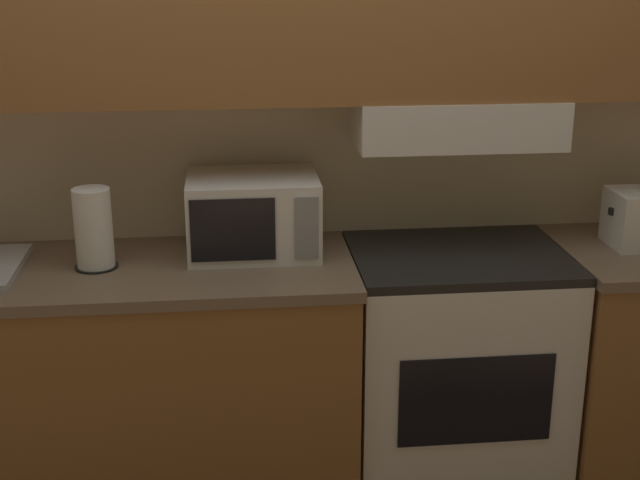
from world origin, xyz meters
TOP-DOWN VIEW (x-y plane):
  - ground_plane at (0.00, 0.00)m, footprint 16.00×16.00m
  - wall_back at (0.01, -0.06)m, footprint 5.52×0.38m
  - lower_counter_main at (-0.69, -0.30)m, footprint 1.76×0.62m
  - stove_range at (0.55, -0.29)m, footprint 0.72×0.58m
  - microwave at (-0.14, -0.20)m, footprint 0.43×0.34m
  - paper_towel_roll at (-0.65, -0.30)m, footprint 0.14×0.14m

SIDE VIEW (x-z plane):
  - ground_plane at x=0.00m, z-range 0.00..0.00m
  - stove_range at x=0.55m, z-range 0.00..0.91m
  - lower_counter_main at x=-0.69m, z-range 0.00..0.91m
  - paper_towel_roll at x=-0.65m, z-range 0.91..1.17m
  - microwave at x=-0.14m, z-range 0.91..1.17m
  - wall_back at x=0.01m, z-range 0.20..2.75m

